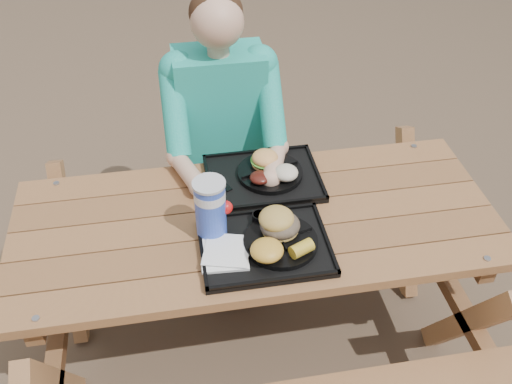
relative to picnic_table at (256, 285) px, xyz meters
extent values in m
plane|color=#999999|center=(0.00, 0.00, -0.38)|extent=(60.00, 60.00, 0.00)
cube|color=black|center=(0.00, -0.16, 0.39)|extent=(0.45, 0.35, 0.02)
cube|color=black|center=(0.07, 0.21, 0.39)|extent=(0.45, 0.35, 0.02)
cylinder|color=black|center=(0.06, -0.16, 0.41)|extent=(0.26, 0.26, 0.02)
cylinder|color=black|center=(0.10, 0.22, 0.41)|extent=(0.26, 0.26, 0.02)
cube|color=white|center=(-0.14, -0.18, 0.40)|extent=(0.17, 0.17, 0.02)
cylinder|color=#193BBC|center=(-0.17, -0.06, 0.50)|extent=(0.11, 0.11, 0.22)
cylinder|color=black|center=(0.01, -0.04, 0.41)|extent=(0.06, 0.06, 0.03)
cylinder|color=gold|center=(0.05, -0.04, 0.41)|extent=(0.05, 0.05, 0.03)
ellipsoid|color=gold|center=(0.00, -0.23, 0.44)|extent=(0.11, 0.11, 0.06)
cube|color=black|center=(-0.11, 0.22, 0.40)|extent=(0.09, 0.14, 0.01)
ellipsoid|color=#45130D|center=(0.04, 0.17, 0.43)|extent=(0.08, 0.08, 0.04)
ellipsoid|color=beige|center=(0.15, 0.17, 0.44)|extent=(0.10, 0.10, 0.05)
camera|label=1|loc=(-0.26, -1.53, 1.82)|focal=40.00mm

